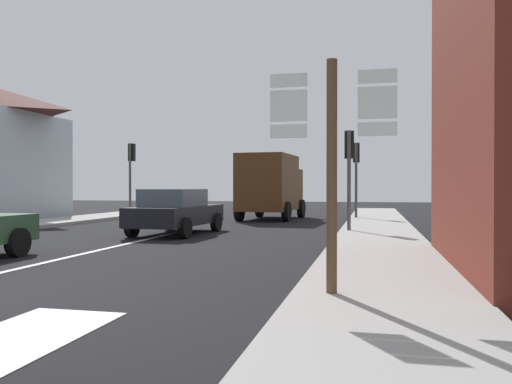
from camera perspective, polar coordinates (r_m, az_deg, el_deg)
ground_plane at (r=17.00m, az=-9.72°, el=-4.65°), size 80.00×80.00×0.00m
sidewalk_right at (r=13.73m, az=13.41°, el=-5.59°), size 2.46×44.00×0.14m
lane_centre_stripe at (r=13.41m, az=-16.29°, el=-6.02°), size 0.16×12.00×0.01m
lane_turn_arrow at (r=6.01m, az=-24.13°, el=-14.17°), size 1.20×2.20×0.01m
sedan_far at (r=17.11m, az=-8.78°, el=-2.06°), size 2.15×4.29×1.47m
delivery_truck at (r=24.82m, az=1.64°, el=0.79°), size 2.73×5.12×3.05m
route_sign_post at (r=6.90m, az=8.32°, el=3.71°), size 1.66×0.14×3.20m
traffic_light_far_right at (r=24.61m, az=10.94°, el=3.14°), size 0.30×0.49×3.59m
traffic_light_far_left at (r=27.56m, az=-13.52°, el=3.14°), size 0.30×0.49×3.79m
traffic_light_near_right at (r=17.29m, az=10.19°, el=3.73°), size 0.30×0.49×3.38m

